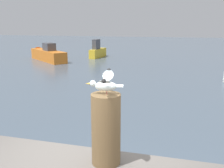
% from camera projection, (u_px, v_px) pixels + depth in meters
% --- Properties ---
extents(mooring_post, '(0.31, 0.31, 0.78)m').
position_uv_depth(mooring_post, '(106.00, 129.00, 2.67)').
color(mooring_post, brown).
rests_on(mooring_post, harbor_quay).
extents(seagull, '(0.39, 0.58, 0.22)m').
position_uv_depth(seagull, '(105.00, 83.00, 2.55)').
color(seagull, '#C67560').
rests_on(seagull, mooring_post).
extents(boat_orange, '(5.27, 4.57, 1.53)m').
position_uv_depth(boat_orange, '(46.00, 54.00, 21.51)').
color(boat_orange, orange).
rests_on(boat_orange, ground_plane).
extents(boat_yellow, '(0.90, 3.11, 1.69)m').
position_uv_depth(boat_yellow, '(98.00, 51.00, 23.33)').
color(boat_yellow, yellow).
rests_on(boat_yellow, ground_plane).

